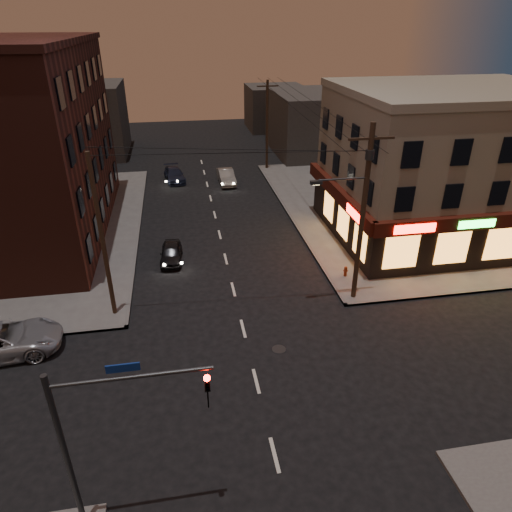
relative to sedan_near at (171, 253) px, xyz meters
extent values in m
plane|color=black|center=(3.63, -12.38, -0.59)|extent=(120.00, 120.00, 0.00)
cube|color=#514F4C|center=(21.63, 6.62, -0.52)|extent=(24.00, 28.00, 0.15)
cube|color=gray|center=(19.63, 1.12, 4.56)|extent=(15.00, 12.00, 10.00)
cube|color=gray|center=(19.63, 1.12, 9.81)|extent=(15.20, 12.20, 0.50)
cube|color=black|center=(19.63, -4.83, 1.26)|extent=(15.12, 0.25, 3.40)
cube|color=black|center=(12.18, 1.12, 1.26)|extent=(0.25, 12.12, 3.40)
cube|color=#3E1109|center=(19.63, -5.13, 3.06)|extent=(15.60, 0.50, 0.90)
cube|color=#3E1109|center=(11.88, 1.12, 3.06)|extent=(0.50, 12.60, 0.90)
cube|color=#FF140C|center=(14.33, -5.40, 3.06)|extent=(2.60, 0.06, 0.55)
cube|color=#26FF3F|center=(18.33, -5.40, 3.06)|extent=(2.40, 0.06, 0.50)
cube|color=#FF140C|center=(11.61, -2.68, 3.06)|extent=(0.06, 2.60, 0.55)
cube|color=#FF9A38|center=(19.03, -4.98, 1.36)|extent=(12.40, 0.08, 2.20)
cube|color=#FF9A38|center=(12.03, 0.12, 1.36)|extent=(0.08, 8.40, 2.20)
cube|color=#451E16|center=(-10.87, 6.62, 6.06)|extent=(12.00, 20.00, 13.00)
cube|color=#3F3D3A|center=(17.63, 25.62, 2.91)|extent=(10.00, 12.00, 7.00)
cube|color=#3F3D3A|center=(-9.37, 29.62, 3.41)|extent=(9.00, 10.00, 8.00)
cube|color=#3F3D3A|center=(15.63, 39.62, 2.41)|extent=(8.00, 8.00, 6.00)
cylinder|color=#382619|center=(10.43, -6.58, 4.56)|extent=(0.28, 0.28, 10.00)
cube|color=#382619|center=(10.43, -6.58, 8.76)|extent=(2.40, 0.12, 0.12)
cylinder|color=#333538|center=(10.43, -6.58, 7.96)|extent=(0.44, 0.44, 0.50)
cylinder|color=#333538|center=(9.13, -6.58, 6.76)|extent=(2.60, 0.10, 0.10)
cube|color=#333538|center=(7.73, -6.58, 6.66)|extent=(0.60, 0.25, 0.18)
cube|color=#FFD88C|center=(7.73, -6.58, 6.56)|extent=(0.35, 0.15, 0.04)
cylinder|color=#382619|center=(10.43, 19.62, 4.06)|extent=(0.26, 0.26, 9.00)
cylinder|color=#382619|center=(-3.17, -5.88, 4.06)|extent=(0.24, 0.24, 9.00)
cylinder|color=#333538|center=(-2.97, -17.98, 2.61)|extent=(0.18, 0.18, 6.40)
cylinder|color=#333538|center=(-0.77, -17.98, 5.41)|extent=(4.40, 0.12, 0.12)
imported|color=black|center=(1.23, -17.98, 4.91)|extent=(0.16, 0.20, 1.00)
sphere|color=#FF0C05|center=(1.23, -18.10, 5.16)|extent=(0.20, 0.20, 0.20)
cube|color=navy|center=(-0.97, -17.98, 5.76)|extent=(0.90, 0.05, 0.25)
imported|color=black|center=(0.00, 0.00, 0.00)|extent=(1.60, 3.55, 1.19)
imported|color=gray|center=(5.55, 15.59, 0.09)|extent=(1.61, 4.23, 1.38)
imported|color=#181E31|center=(0.50, 17.27, 0.04)|extent=(2.35, 4.56, 1.26)
cylinder|color=maroon|center=(10.78, -4.22, -0.17)|extent=(0.25, 0.25, 0.54)
sphere|color=maroon|center=(10.78, -4.22, 0.12)|extent=(0.21, 0.21, 0.21)
cylinder|color=maroon|center=(10.78, -4.22, -0.07)|extent=(0.31, 0.20, 0.11)
cylinder|color=maroon|center=(10.78, -4.22, -0.07)|extent=(0.20, 0.31, 0.11)
camera|label=1|loc=(0.91, -27.83, 14.03)|focal=32.00mm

